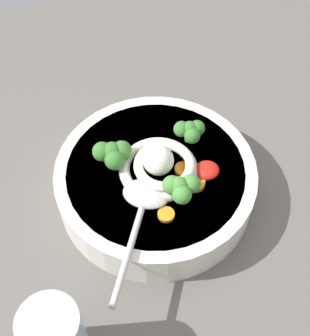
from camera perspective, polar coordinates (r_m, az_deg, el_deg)
name	(u,v)px	position (r cm, az deg, el deg)	size (l,w,h in cm)	color
table_slab	(165,196)	(67.71, 1.20, -3.53)	(99.39, 99.39, 3.20)	#5B5651
soup_bowl	(155,180)	(63.81, 0.00, -1.46)	(27.09, 27.09, 5.71)	silver
noodle_pile	(160,166)	(59.99, 0.61, 0.25)	(11.39, 11.17, 4.58)	silver
soup_spoon	(143,203)	(57.58, -1.43, -4.32)	(11.79, 16.48, 1.60)	#B7B7BC
chili_sauce_dollop	(206,170)	(60.76, 6.35, -0.29)	(3.39, 3.05, 1.53)	red
broccoli_floret_beside_chili	(182,187)	(57.07, 3.38, -2.36)	(4.76, 4.10, 3.76)	#7A9E60
broccoli_floret_far	(113,154)	(60.06, -5.23, 1.76)	(5.10, 4.39, 4.03)	#7A9E60
broccoli_floret_near_spoon	(190,131)	(62.99, 4.33, 4.60)	(4.30, 3.70, 3.40)	#7A9E60
carrot_slice_front	(166,215)	(57.33, 1.37, -5.74)	(2.11, 2.11, 0.55)	orange
carrot_slice_extra_b	(183,170)	(61.07, 3.49, -0.21)	(2.30, 2.30, 0.71)	orange
carrot_slice_left	(195,183)	(59.95, 4.96, -1.85)	(2.57, 2.57, 0.74)	orange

